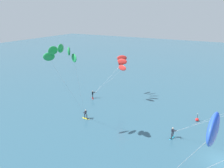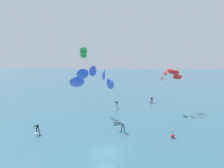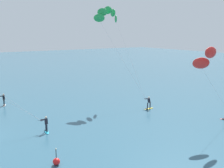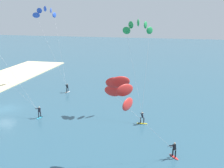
{
  "view_description": "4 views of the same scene",
  "coord_description": "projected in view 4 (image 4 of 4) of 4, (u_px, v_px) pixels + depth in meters",
  "views": [
    {
      "loc": [
        -28.46,
        -0.57,
        17.8
      ],
      "look_at": [
        0.91,
        16.22,
        7.19
      ],
      "focal_mm": 38.14,
      "sensor_mm": 36.0,
      "label": 1
    },
    {
      "loc": [
        1.48,
        -25.34,
        13.11
      ],
      "look_at": [
        0.43,
        15.19,
        6.55
      ],
      "focal_mm": 33.73,
      "sensor_mm": 36.0,
      "label": 2
    },
    {
      "loc": [
        29.33,
        -2.82,
        10.14
      ],
      "look_at": [
        3.58,
        14.31,
        4.46
      ],
      "focal_mm": 45.77,
      "sensor_mm": 36.0,
      "label": 3
    },
    {
      "loc": [
        39.49,
        26.17,
        15.23
      ],
      "look_at": [
        1.98,
        17.57,
        5.49
      ],
      "focal_mm": 47.99,
      "sensor_mm": 36.0,
      "label": 4
    }
  ],
  "objects": [
    {
      "name": "kitesurfer_far_out",
      "position": [
        46.0,
        15.0,
        61.24
      ],
      "size": [
        10.89,
        10.02,
        15.7
      ],
      "color": "white",
      "rests_on": "ground"
    },
    {
      "name": "kitesurfer_mid_water",
      "position": [
        138.0,
        31.0,
        44.62
      ],
      "size": [
        8.54,
        5.02,
        13.7
      ],
      "color": "yellow",
      "rests_on": "ground"
    },
    {
      "name": "kitesurfer_downwind",
      "position": [
        122.0,
        92.0,
        28.08
      ],
      "size": [
        6.6,
        7.95,
        9.14
      ],
      "color": "red",
      "rests_on": "ground"
    },
    {
      "name": "ground_plane",
      "position": [
        5.0,
        109.0,
        46.72
      ],
      "size": [
        240.0,
        240.0,
        0.0
      ],
      "primitive_type": "plane",
      "color": "#2D566B"
    }
  ]
}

